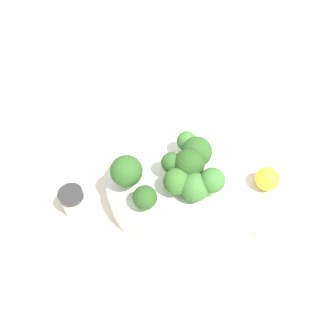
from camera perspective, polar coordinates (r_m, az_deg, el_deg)
The scene contains 15 objects.
ground_plane at distance 0.60m, azimuth 0.00°, elevation -4.61°, with size 3.00×3.00×0.00m, color beige.
bowl at distance 0.58m, azimuth 0.00°, elevation -3.39°, with size 0.21×0.21×0.05m, color white.
broccoli_floret_0 at distance 0.52m, azimuth -4.02°, elevation -5.25°, with size 0.04×0.04×0.05m.
broccoli_floret_1 at distance 0.53m, azimuth 1.53°, elevation -2.40°, with size 0.04×0.04×0.05m.
broccoli_floret_2 at distance 0.54m, azimuth 3.69°, elevation 0.55°, with size 0.05×0.05×0.06m.
broccoli_floret_3 at distance 0.58m, azimuth 2.87°, elevation 4.65°, with size 0.04×0.04×0.05m.
broccoli_floret_4 at distance 0.53m, azimuth 4.76°, elevation -3.38°, with size 0.05×0.05×0.05m.
broccoli_floret_5 at distance 0.52m, azimuth 7.71°, elevation -2.27°, with size 0.04×0.04×0.06m.
broccoli_floret_6 at distance 0.55m, azimuth 0.26°, elevation 0.81°, with size 0.03×0.03×0.05m.
broccoli_floret_7 at distance 0.56m, azimuth 5.03°, elevation 2.79°, with size 0.05×0.05×0.06m.
broccoli_floret_8 at distance 0.53m, azimuth -7.23°, elevation -0.61°, with size 0.05×0.05×0.07m.
pepper_shaker at distance 0.58m, azimuth -16.10°, elevation -5.68°, with size 0.04×0.04×0.06m.
lemon_wedge at distance 0.62m, azimuth 16.92°, elevation -1.85°, with size 0.04×0.04×0.04m, color yellow.
almond_crumb_0 at distance 0.58m, azimuth 14.69°, elevation -11.43°, with size 0.01×0.00×0.01m, color tan.
almond_crumb_1 at distance 0.60m, azimuth -12.64°, elevation -5.89°, with size 0.01×0.00×0.01m, color tan.
Camera 1 is at (0.16, -0.28, 0.51)m, focal length 35.00 mm.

